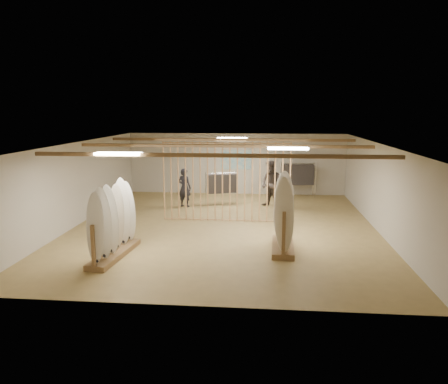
# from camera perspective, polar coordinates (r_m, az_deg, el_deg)

# --- Properties ---
(floor) EXTENTS (12.00, 12.00, 0.00)m
(floor) POSITION_cam_1_polar(r_m,az_deg,el_deg) (14.66, 0.00, -4.61)
(floor) COLOR tan
(floor) RESTS_ON ground
(ceiling) EXTENTS (12.00, 12.00, 0.00)m
(ceiling) POSITION_cam_1_polar(r_m,az_deg,el_deg) (14.18, 0.00, 6.37)
(ceiling) COLOR gray
(ceiling) RESTS_ON ground
(wall_back) EXTENTS (12.00, 0.00, 12.00)m
(wall_back) POSITION_cam_1_polar(r_m,az_deg,el_deg) (20.27, 1.58, 3.69)
(wall_back) COLOR beige
(wall_back) RESTS_ON ground
(wall_front) EXTENTS (12.00, 0.00, 12.00)m
(wall_front) POSITION_cam_1_polar(r_m,az_deg,el_deg) (8.55, -3.77, -6.13)
(wall_front) COLOR beige
(wall_front) RESTS_ON ground
(wall_left) EXTENTS (0.00, 12.00, 12.00)m
(wall_left) POSITION_cam_1_polar(r_m,az_deg,el_deg) (15.63, -18.58, 1.04)
(wall_left) COLOR beige
(wall_left) RESTS_ON ground
(wall_right) EXTENTS (0.00, 12.00, 12.00)m
(wall_right) POSITION_cam_1_polar(r_m,az_deg,el_deg) (14.76, 19.71, 0.43)
(wall_right) COLOR beige
(wall_right) RESTS_ON ground
(ceiling_slats) EXTENTS (9.50, 6.12, 0.10)m
(ceiling_slats) POSITION_cam_1_polar(r_m,az_deg,el_deg) (14.19, 0.00, 6.04)
(ceiling_slats) COLOR olive
(ceiling_slats) RESTS_ON ground
(light_panels) EXTENTS (1.20, 0.35, 0.06)m
(light_panels) POSITION_cam_1_polar(r_m,az_deg,el_deg) (14.19, 0.00, 6.12)
(light_panels) COLOR white
(light_panels) RESTS_ON ground
(bamboo_partition) EXTENTS (4.45, 0.05, 2.78)m
(bamboo_partition) POSITION_cam_1_polar(r_m,az_deg,el_deg) (15.14, 0.28, 1.30)
(bamboo_partition) COLOR tan
(bamboo_partition) RESTS_ON ground
(poster) EXTENTS (1.40, 0.03, 0.90)m
(poster) POSITION_cam_1_polar(r_m,az_deg,el_deg) (20.23, 1.58, 4.25)
(poster) COLOR #389CC4
(poster) RESTS_ON ground
(rack_left) EXTENTS (0.75, 2.45, 1.95)m
(rack_left) POSITION_cam_1_polar(r_m,az_deg,el_deg) (12.00, -14.22, -5.12)
(rack_left) COLOR olive
(rack_left) RESTS_ON floor
(rack_right) EXTENTS (0.65, 1.88, 2.17)m
(rack_right) POSITION_cam_1_polar(r_m,az_deg,el_deg) (12.26, 7.76, -4.23)
(rack_right) COLOR olive
(rack_right) RESTS_ON floor
(clothing_rack_a) EXTENTS (1.23, 0.70, 1.37)m
(clothing_rack_a) POSITION_cam_1_polar(r_m,az_deg,el_deg) (17.92, -0.32, 1.12)
(clothing_rack_a) COLOR silver
(clothing_rack_a) RESTS_ON floor
(clothing_rack_b) EXTENTS (1.46, 0.51, 1.57)m
(clothing_rack_b) POSITION_cam_1_polar(r_m,az_deg,el_deg) (19.74, 9.67, 2.24)
(clothing_rack_b) COLOR silver
(clothing_rack_b) RESTS_ON floor
(shopper_a) EXTENTS (0.77, 0.65, 1.78)m
(shopper_a) POSITION_cam_1_polar(r_m,az_deg,el_deg) (17.62, -5.19, 0.91)
(shopper_a) COLOR #24232A
(shopper_a) RESTS_ON floor
(shopper_b) EXTENTS (1.30, 1.28, 2.13)m
(shopper_b) POSITION_cam_1_polar(r_m,az_deg,el_deg) (17.51, 6.21, 1.42)
(shopper_b) COLOR #3C332E
(shopper_b) RESTS_ON floor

